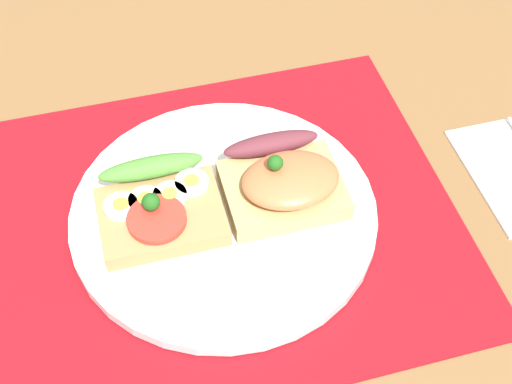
% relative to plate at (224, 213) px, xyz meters
% --- Properties ---
extents(ground_plane, '(1.20, 0.90, 0.03)m').
position_rel_plate_xyz_m(ground_plane, '(0.00, 0.00, -0.02)').
color(ground_plane, brown).
extents(placemat, '(0.42, 0.36, 0.00)m').
position_rel_plate_xyz_m(placemat, '(0.00, 0.00, -0.01)').
color(placemat, maroon).
rests_on(placemat, ground_plane).
extents(plate, '(0.27, 0.27, 0.01)m').
position_rel_plate_xyz_m(plate, '(0.00, 0.00, 0.00)').
color(plate, white).
rests_on(plate, placemat).
extents(sandwich_egg_tomato, '(0.11, 0.09, 0.04)m').
position_rel_plate_xyz_m(sandwich_egg_tomato, '(-0.06, 0.01, 0.02)').
color(sandwich_egg_tomato, '#AA7E4C').
rests_on(sandwich_egg_tomato, plate).
extents(sandwich_salmon, '(0.10, 0.10, 0.06)m').
position_rel_plate_xyz_m(sandwich_salmon, '(0.06, -0.00, 0.03)').
color(sandwich_salmon, tan).
rests_on(sandwich_salmon, plate).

